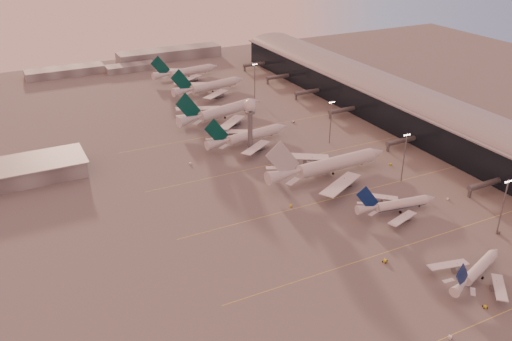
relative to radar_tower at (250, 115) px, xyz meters
name	(u,v)px	position (x,y,z in m)	size (l,w,h in m)	color
ground	(383,273)	(-5.00, -120.00, -20.95)	(700.00, 700.00, 0.00)	#5E5B5B
taxiway_markings	(358,191)	(25.00, -64.00, -20.94)	(180.00, 185.25, 0.02)	#E1D64F
terminal	(411,110)	(102.88, -9.91, -10.43)	(57.00, 362.00, 23.04)	black
radar_tower	(250,115)	(0.00, 0.00, 0.00)	(6.40, 6.40, 31.10)	slate
mast_a	(503,205)	(53.00, -120.00, -7.21)	(3.60, 0.56, 25.00)	slate
mast_b	(404,155)	(50.00, -65.00, -7.21)	(3.60, 0.56, 25.00)	slate
mast_c	(331,120)	(45.00, -10.00, -7.21)	(3.60, 0.56, 25.00)	slate
mast_d	(255,79)	(43.00, 80.00, -7.21)	(3.60, 0.56, 25.00)	slate
distant_horizon	(140,60)	(-2.38, 205.14, -17.06)	(165.00, 37.50, 9.00)	slate
narrowbody_near	(477,272)	(22.19, -137.65, -18.02)	(35.60, 27.91, 14.47)	silver
narrowbody_mid	(396,206)	(27.72, -87.58, -17.81)	(39.47, 31.28, 15.49)	silver
widebody_white	(329,168)	(21.29, -44.50, -16.67)	(70.21, 56.20, 24.68)	silver
greentail_a	(249,138)	(3.75, 9.69, -17.44)	(54.51, 43.74, 19.87)	silver
greentail_b	(221,114)	(5.28, 51.37, -16.80)	(63.28, 50.44, 23.51)	silver
greentail_c	(210,88)	(19.54, 104.68, -17.09)	(59.61, 47.69, 21.86)	silver
greentail_d	(187,73)	(18.16, 148.72, -17.27)	(57.13, 45.81, 20.84)	silver
gsv_truck_a	(451,335)	(-7.73, -155.69, -19.79)	(5.84, 4.69, 2.27)	silver
gsv_tug_near	(485,307)	(12.88, -150.54, -20.51)	(2.85, 3.46, 0.86)	yellow
gsv_catering_a	(500,229)	(54.00, -120.15, -18.63)	(6.07, 3.70, 4.64)	#4F5254
gsv_tug_mid	(385,261)	(-0.31, -114.93, -20.41)	(3.78, 4.29, 1.05)	yellow
gsv_truck_b	(449,198)	(56.53, -89.65, -19.99)	(4.86, 2.28, 1.89)	silver
gsv_truck_c	(292,205)	(-10.44, -62.75, -19.98)	(4.95, 2.57, 1.90)	yellow
gsv_catering_b	(391,162)	(56.99, -48.67, -18.97)	(4.99, 2.64, 3.96)	yellow
gsv_tug_far	(272,167)	(0.75, -23.79, -20.47)	(3.25, 3.79, 0.93)	silver
gsv_truck_d	(190,162)	(-35.23, -0.68, -19.87)	(2.53, 5.42, 2.11)	silver
gsv_tug_hangar	(293,122)	(43.07, 27.24, -20.47)	(3.76, 3.26, 0.92)	silver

